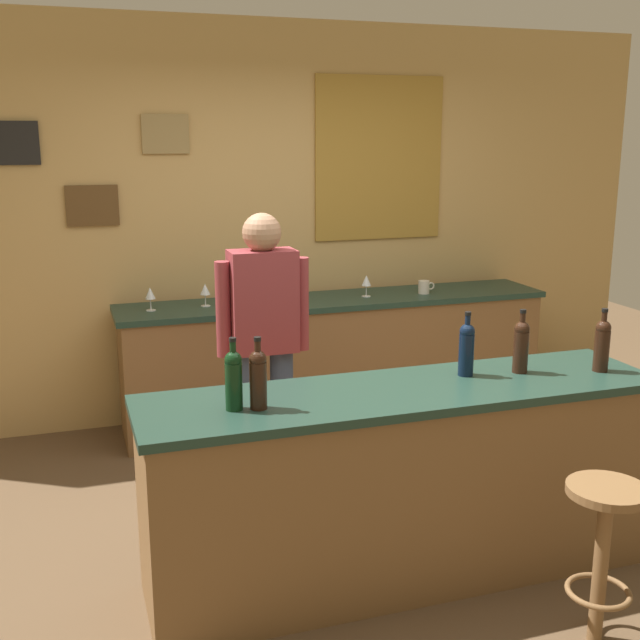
# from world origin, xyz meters

# --- Properties ---
(ground_plane) EXTENTS (10.00, 10.00, 0.00)m
(ground_plane) POSITION_xyz_m (0.00, 0.00, 0.00)
(ground_plane) COLOR brown
(back_wall) EXTENTS (6.00, 0.09, 2.80)m
(back_wall) POSITION_xyz_m (0.01, 2.03, 1.41)
(back_wall) COLOR tan
(back_wall) RESTS_ON ground_plane
(bar_counter) EXTENTS (2.39, 0.60, 0.92)m
(bar_counter) POSITION_xyz_m (0.00, -0.40, 0.46)
(bar_counter) COLOR brown
(bar_counter) RESTS_ON ground_plane
(side_counter) EXTENTS (3.06, 0.56, 0.90)m
(side_counter) POSITION_xyz_m (0.40, 1.65, 0.45)
(side_counter) COLOR brown
(side_counter) RESTS_ON ground_plane
(bartender) EXTENTS (0.52, 0.21, 1.62)m
(bartender) POSITION_xyz_m (-0.39, 0.60, 0.94)
(bartender) COLOR #384766
(bartender) RESTS_ON ground_plane
(bar_stool) EXTENTS (0.32, 0.32, 0.68)m
(bar_stool) POSITION_xyz_m (0.56, -1.11, 0.46)
(bar_stool) COLOR brown
(bar_stool) RESTS_ON ground_plane
(wine_bottle_a) EXTENTS (0.07, 0.07, 0.31)m
(wine_bottle_a) POSITION_xyz_m (-0.78, -0.43, 1.06)
(wine_bottle_a) COLOR black
(wine_bottle_a) RESTS_ON bar_counter
(wine_bottle_b) EXTENTS (0.07, 0.07, 0.31)m
(wine_bottle_b) POSITION_xyz_m (-0.68, -0.45, 1.06)
(wine_bottle_b) COLOR black
(wine_bottle_b) RESTS_ON bar_counter
(wine_bottle_c) EXTENTS (0.07, 0.07, 0.31)m
(wine_bottle_c) POSITION_xyz_m (0.35, -0.31, 1.06)
(wine_bottle_c) COLOR black
(wine_bottle_c) RESTS_ON bar_counter
(wine_bottle_d) EXTENTS (0.07, 0.07, 0.31)m
(wine_bottle_d) POSITION_xyz_m (0.62, -0.35, 1.06)
(wine_bottle_d) COLOR black
(wine_bottle_d) RESTS_ON bar_counter
(wine_bottle_e) EXTENTS (0.07, 0.07, 0.31)m
(wine_bottle_e) POSITION_xyz_m (1.00, -0.45, 1.06)
(wine_bottle_e) COLOR black
(wine_bottle_e) RESTS_ON bar_counter
(wine_glass_a) EXTENTS (0.07, 0.07, 0.16)m
(wine_glass_a) POSITION_xyz_m (-0.89, 1.65, 1.01)
(wine_glass_a) COLOR silver
(wine_glass_a) RESTS_ON side_counter
(wine_glass_b) EXTENTS (0.07, 0.07, 0.16)m
(wine_glass_b) POSITION_xyz_m (-0.52, 1.67, 1.01)
(wine_glass_b) COLOR silver
(wine_glass_b) RESTS_ON side_counter
(wine_glass_c) EXTENTS (0.07, 0.07, 0.16)m
(wine_glass_c) POSITION_xyz_m (-0.06, 1.68, 1.01)
(wine_glass_c) COLOR silver
(wine_glass_c) RESTS_ON side_counter
(wine_glass_d) EXTENTS (0.07, 0.07, 0.16)m
(wine_glass_d) POSITION_xyz_m (0.14, 1.62, 1.01)
(wine_glass_d) COLOR silver
(wine_glass_d) RESTS_ON side_counter
(wine_glass_e) EXTENTS (0.07, 0.07, 0.16)m
(wine_glass_e) POSITION_xyz_m (0.62, 1.63, 1.01)
(wine_glass_e) COLOR silver
(wine_glass_e) RESTS_ON side_counter
(coffee_mug) EXTENTS (0.12, 0.08, 0.09)m
(coffee_mug) POSITION_xyz_m (1.06, 1.60, 0.95)
(coffee_mug) COLOR silver
(coffee_mug) RESTS_ON side_counter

